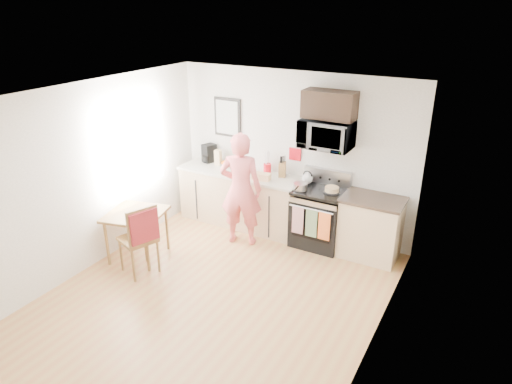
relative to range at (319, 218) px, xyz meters
The scene contains 28 objects.
floor 2.12m from the range, 107.69° to the right, with size 4.60×4.60×0.00m, color #AA6F42.
back_wall 1.12m from the range, 152.75° to the left, with size 4.00×0.04×2.60m, color beige.
front_wall 4.41m from the range, 98.38° to the right, with size 4.00×0.04×2.60m, color beige.
left_wall 3.40m from the range, 143.09° to the right, with size 0.04×4.60×2.60m, color beige.
right_wall 2.55m from the range, 55.26° to the right, with size 0.04×4.60×2.60m, color beige.
ceiling 3.00m from the range, 107.69° to the right, with size 4.00×4.60×0.04m, color silver.
window 3.06m from the range, 155.62° to the right, with size 0.06×1.40×1.50m.
cabinet_left 1.43m from the range, behind, with size 2.10×0.60×0.90m, color #CFB785.
countertop_left 1.51m from the range, behind, with size 2.14×0.64×0.04m, color beige.
cabinet_right 0.80m from the range, ahead, with size 0.84×0.60×0.90m, color #CFB785.
countertop_right 0.93m from the range, ahead, with size 0.88×0.64×0.04m, color black.
range is the anchor object (origin of this frame).
microwave 1.33m from the range, 90.06° to the left, with size 0.76×0.51×0.42m, color #B4B5B9.
upper_cabinet 1.75m from the range, 90.04° to the left, with size 0.76×0.35×0.40m, color black.
wall_art 2.27m from the range, behind, with size 0.50×0.04×0.65m.
wall_trivet 1.09m from the range, 151.92° to the left, with size 0.20×0.02×0.20m, color #A60E18.
person 1.29m from the range, 154.28° to the right, with size 0.65×0.43×1.79m, color #DE423D.
dining_table 2.76m from the range, 142.67° to the right, with size 0.81×0.81×0.72m.
chair 2.68m from the range, 131.04° to the right, with size 0.61×0.58×1.06m.
knife_block 0.98m from the range, 166.24° to the left, with size 0.11×0.15×0.24m, color brown.
utensil_crock 1.23m from the range, 168.29° to the left, with size 0.12×0.12×0.37m.
fruit_bowl 1.90m from the range, behind, with size 0.20×0.20×0.09m.
milk_carton 2.05m from the range, behind, with size 0.10×0.10×0.26m, color tan.
coffee_maker 2.27m from the range, behind, with size 0.24×0.29×0.32m.
bread_bag 1.12m from the range, behind, with size 0.29×0.14×0.11m, color #E4B177.
cake 0.56m from the range, ahead, with size 0.25×0.25×0.08m.
kettle 0.65m from the range, 155.99° to the left, with size 0.17×0.17×0.21m.
pot 0.63m from the range, 147.88° to the right, with size 0.22×0.37×0.11m.
Camera 1 is at (2.85, -4.04, 3.56)m, focal length 32.00 mm.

